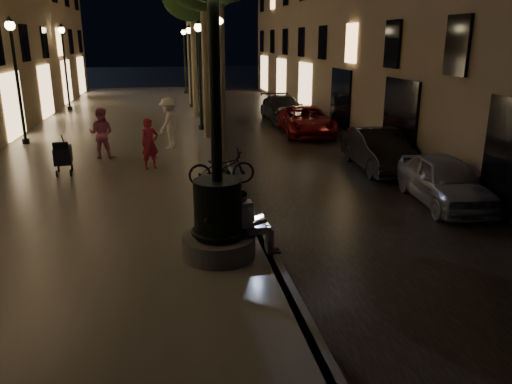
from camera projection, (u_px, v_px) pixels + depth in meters
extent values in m
plane|color=black|center=(210.00, 138.00, 22.02)|extent=(120.00, 120.00, 0.00)
cube|color=black|center=(277.00, 135.00, 22.53)|extent=(6.00, 45.00, 0.02)
cube|color=slate|center=(117.00, 138.00, 21.32)|extent=(8.00, 45.00, 0.20)
cube|color=#59595B|center=(210.00, 135.00, 21.99)|extent=(0.25, 45.00, 0.20)
cylinder|color=#59595B|center=(219.00, 246.00, 9.51)|extent=(1.40, 1.40, 0.40)
cylinder|color=black|center=(218.00, 208.00, 9.28)|extent=(0.90, 0.90, 1.10)
torus|color=black|center=(218.00, 231.00, 9.42)|extent=(1.04, 1.04, 0.10)
torus|color=black|center=(217.00, 188.00, 9.17)|extent=(0.89, 0.89, 0.09)
cylinder|color=black|center=(215.00, 91.00, 8.65)|extent=(0.20, 0.20, 3.20)
cube|color=tan|center=(247.00, 230.00, 9.51)|extent=(0.34, 0.22, 0.17)
cube|color=white|center=(244.00, 214.00, 9.41)|extent=(0.42, 0.24, 0.53)
sphere|color=tan|center=(243.00, 197.00, 9.31)|extent=(0.20, 0.20, 0.20)
sphere|color=black|center=(242.00, 195.00, 9.29)|extent=(0.20, 0.20, 0.20)
cube|color=tan|center=(259.00, 231.00, 9.47)|extent=(0.43, 0.12, 0.13)
cube|color=tan|center=(258.00, 228.00, 9.63)|extent=(0.43, 0.12, 0.13)
cube|color=tan|center=(270.00, 242.00, 9.58)|extent=(0.12, 0.11, 0.48)
cube|color=tan|center=(268.00, 238.00, 9.74)|extent=(0.12, 0.11, 0.48)
cube|color=black|center=(275.00, 252.00, 9.66)|extent=(0.24, 0.09, 0.03)
cube|color=black|center=(273.00, 249.00, 9.82)|extent=(0.24, 0.09, 0.03)
cube|color=black|center=(260.00, 225.00, 9.53)|extent=(0.22, 0.31, 0.02)
cube|color=black|center=(252.00, 221.00, 9.48)|extent=(0.08, 0.31, 0.20)
cube|color=#B2C6FF|center=(253.00, 221.00, 9.48)|extent=(0.06, 0.28, 0.17)
cylinder|color=#6B604C|center=(221.00, 91.00, 14.60)|extent=(0.28, 0.28, 5.00)
cylinder|color=#6B604C|center=(206.00, 76.00, 20.24)|extent=(0.28, 0.28, 5.10)
cylinder|color=#6B604C|center=(194.00, 70.00, 25.90)|extent=(0.28, 0.28, 4.90)
cylinder|color=#6B604C|center=(190.00, 62.00, 31.51)|extent=(0.28, 0.28, 5.20)
cylinder|color=black|center=(221.00, 171.00, 15.30)|extent=(0.28, 0.28, 0.20)
cylinder|color=black|center=(219.00, 102.00, 14.68)|extent=(0.12, 0.12, 4.40)
sphere|color=#FFD88C|center=(218.00, 21.00, 14.02)|extent=(0.36, 0.36, 0.36)
cone|color=black|center=(217.00, 12.00, 13.95)|extent=(0.30, 0.30, 0.22)
cylinder|color=black|center=(202.00, 127.00, 22.82)|extent=(0.28, 0.28, 0.20)
cylinder|color=black|center=(200.00, 80.00, 22.21)|extent=(0.12, 0.12, 4.40)
sphere|color=#FFD88C|center=(198.00, 27.00, 21.55)|extent=(0.36, 0.36, 0.36)
cone|color=black|center=(198.00, 21.00, 21.47)|extent=(0.30, 0.30, 0.22)
cylinder|color=black|center=(192.00, 105.00, 30.35)|extent=(0.28, 0.28, 0.20)
cylinder|color=black|center=(191.00, 70.00, 29.73)|extent=(0.12, 0.12, 4.40)
sphere|color=#FFD88C|center=(189.00, 30.00, 29.07)|extent=(0.36, 0.36, 0.36)
cone|color=black|center=(189.00, 26.00, 29.00)|extent=(0.30, 0.30, 0.22)
cylinder|color=black|center=(186.00, 92.00, 37.88)|extent=(0.28, 0.28, 0.20)
cylinder|color=black|center=(185.00, 64.00, 37.26)|extent=(0.12, 0.12, 4.40)
sphere|color=#FFD88C|center=(184.00, 32.00, 36.60)|extent=(0.36, 0.36, 0.36)
cone|color=black|center=(183.00, 29.00, 36.53)|extent=(0.30, 0.30, 0.22)
cylinder|color=black|center=(26.00, 141.00, 19.74)|extent=(0.28, 0.28, 0.20)
cylinder|color=black|center=(18.00, 87.00, 19.13)|extent=(0.12, 0.12, 4.40)
sphere|color=#FFD88C|center=(10.00, 25.00, 18.46)|extent=(0.36, 0.36, 0.36)
cone|color=black|center=(9.00, 18.00, 18.39)|extent=(0.30, 0.30, 0.22)
cylinder|color=black|center=(70.00, 108.00, 29.15)|extent=(0.28, 0.28, 0.20)
cylinder|color=black|center=(66.00, 71.00, 28.53)|extent=(0.12, 0.12, 4.40)
sphere|color=#FFD88C|center=(61.00, 30.00, 27.87)|extent=(0.36, 0.36, 0.36)
cone|color=black|center=(61.00, 25.00, 27.80)|extent=(0.30, 0.30, 0.22)
cube|color=black|center=(63.00, 155.00, 15.12)|extent=(0.57, 0.86, 0.49)
cube|color=black|center=(61.00, 147.00, 14.67)|extent=(0.45, 0.23, 0.32)
cylinder|color=black|center=(57.00, 174.00, 14.91)|extent=(0.07, 0.22, 0.22)
cylinder|color=black|center=(71.00, 173.00, 15.01)|extent=(0.07, 0.22, 0.22)
cylinder|color=black|center=(59.00, 169.00, 15.51)|extent=(0.07, 0.22, 0.22)
cylinder|color=black|center=(72.00, 168.00, 15.62)|extent=(0.07, 0.22, 0.22)
cylinder|color=black|center=(62.00, 138.00, 15.39)|extent=(0.08, 0.49, 0.30)
imported|color=#93979A|center=(444.00, 180.00, 13.01)|extent=(1.88, 3.87, 1.27)
imported|color=black|center=(379.00, 150.00, 16.42)|extent=(1.64, 4.13, 1.34)
imported|color=maroon|center=(307.00, 121.00, 22.53)|extent=(2.51, 4.74, 1.27)
imported|color=#313237|center=(284.00, 109.00, 26.31)|extent=(1.92, 4.55, 1.31)
imported|color=#BF2647|center=(150.00, 144.00, 15.71)|extent=(0.70, 0.61, 1.61)
imported|color=pink|center=(101.00, 133.00, 17.13)|extent=(0.96, 0.81, 1.74)
imported|color=white|center=(169.00, 123.00, 18.70)|extent=(1.19, 1.42, 1.90)
imported|color=black|center=(222.00, 168.00, 14.07)|extent=(1.91, 0.75, 0.99)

